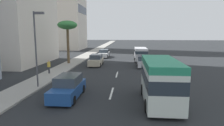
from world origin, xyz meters
The scene contains 14 objects.
ground_plane centered at (31.50, 0.00, 0.00)m, with size 198.00×198.00×0.00m, color #26282B.
sidewalk_right centered at (31.50, 7.77, 0.07)m, with size 162.00×2.78×0.15m, color #9E9B93.
lane_stripe_mid centered at (12.20, 0.00, 0.01)m, with size 3.20×0.16×0.01m, color silver.
lane_stripe_far centered at (19.55, 0.00, 0.01)m, with size 3.20×0.16×0.01m, color silver.
car_lead centered at (40.54, -3.63, 0.78)m, with size 4.30×1.90×1.65m.
minibus_second centered at (10.21, -3.60, 1.71)m, with size 6.15×2.37×3.12m.
van_third centered at (31.15, -3.48, 1.32)m, with size 5.39×2.17×2.30m.
car_fourth centered at (25.85, 3.58, 0.79)m, with size 4.45×1.83×1.68m.
car_fifth centered at (10.82, 3.23, 0.81)m, with size 4.56×1.85×1.72m.
car_sixth centered at (25.04, -3.51, 0.78)m, with size 4.04×1.82×1.67m.
car_seventh centered at (36.11, 3.67, 0.75)m, with size 4.79×1.92×1.57m.
pedestrian_near_lamp centered at (18.86, 8.10, 1.01)m, with size 0.37×0.31×1.58m.
palm_tree centered at (26.87, 8.18, 5.92)m, with size 3.03×3.03×6.66m.
street_lamp centered at (13.14, 6.67, 4.25)m, with size 0.24×0.97×6.62m.
Camera 1 is at (-3.47, -1.38, 4.98)m, focal length 31.52 mm.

